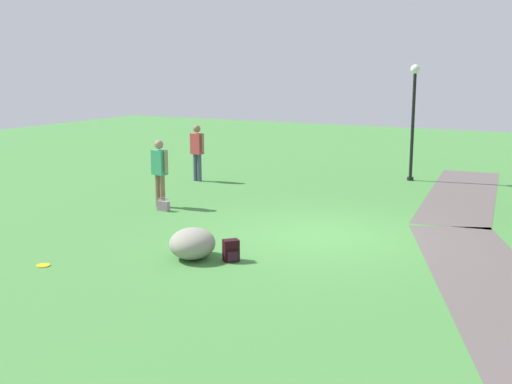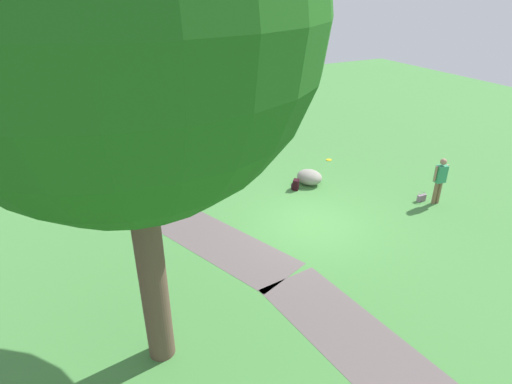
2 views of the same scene
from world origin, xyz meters
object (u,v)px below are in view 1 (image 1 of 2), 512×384
woman_with_handbag (160,168)px  man_near_boulder (197,149)px  frisbee_on_grass (43,265)px  handbag_on_grass (163,205)px  backpack_by_boulder (231,251)px  lawn_boulder (192,243)px  lamp_post (413,110)px

woman_with_handbag → man_near_boulder: 3.75m
man_near_boulder → frisbee_on_grass: man_near_boulder is taller
handbag_on_grass → backpack_by_boulder: 4.53m
man_near_boulder → frisbee_on_grass: bearing=14.6°
woman_with_handbag → man_near_boulder: bearing=-161.6°
lawn_boulder → backpack_by_boulder: size_ratio=3.16×
lamp_post → frisbee_on_grass: (11.70, -3.56, -2.17)m
lamp_post → woman_with_handbag: 8.23m
lawn_boulder → handbag_on_grass: lawn_boulder is taller
lamp_post → lawn_boulder: (10.05, -1.45, -1.90)m
frisbee_on_grass → lamp_post: bearing=163.1°
lawn_boulder → frisbee_on_grass: bearing=-51.9°
lawn_boulder → frisbee_on_grass: 2.69m
woman_with_handbag → man_near_boulder: (-3.56, -1.19, 0.02)m
woman_with_handbag → frisbee_on_grass: bearing=11.8°
lawn_boulder → backpack_by_boulder: 0.75m
lawn_boulder → backpack_by_boulder: bearing=104.0°
lawn_boulder → woman_with_handbag: woman_with_handbag is taller
woman_with_handbag → handbag_on_grass: (0.33, 0.33, -0.84)m
woman_with_handbag → frisbee_on_grass: 5.19m
lamp_post → handbag_on_grass: 8.49m
woman_with_handbag → handbag_on_grass: bearing=44.4°
man_near_boulder → frisbee_on_grass: size_ratio=7.08×
handbag_on_grass → frisbee_on_grass: handbag_on_grass is taller
lawn_boulder → lamp_post: bearing=171.8°
lamp_post → handbag_on_grass: (7.05, -4.27, -2.04)m
backpack_by_boulder → lamp_post: bearing=175.8°
woman_with_handbag → frisbee_on_grass: size_ratio=6.97×
handbag_on_grass → woman_with_handbag: bearing=-135.6°
backpack_by_boulder → man_near_boulder: bearing=-143.0°
woman_with_handbag → backpack_by_boulder: 5.06m
lamp_post → man_near_boulder: lamp_post is taller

